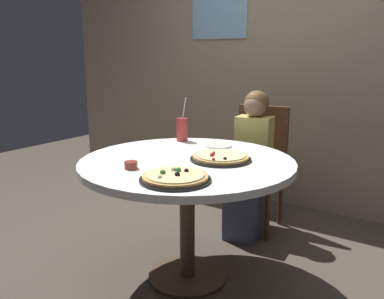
{
  "coord_description": "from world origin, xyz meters",
  "views": [
    {
      "loc": [
        1.3,
        -1.85,
        1.34
      ],
      "look_at": [
        0.0,
        0.05,
        0.8
      ],
      "focal_mm": 38.08,
      "sensor_mm": 36.0,
      "label": 1
    }
  ],
  "objects_px": {
    "diner_child": "(250,172)",
    "chair_wooden": "(258,160)",
    "soda_cup": "(182,129)",
    "sauce_bowl": "(131,165)",
    "pizza_veggie": "(175,177)",
    "plate_small": "(218,146)",
    "pizza_cheese": "(221,157)",
    "dining_table": "(187,175)"
  },
  "relations": [
    {
      "from": "dining_table",
      "to": "diner_child",
      "type": "xyz_separation_m",
      "value": [
        0.01,
        0.8,
        -0.17
      ]
    },
    {
      "from": "diner_child",
      "to": "plate_small",
      "type": "relative_size",
      "value": 6.01
    },
    {
      "from": "pizza_veggie",
      "to": "plate_small",
      "type": "distance_m",
      "value": 0.79
    },
    {
      "from": "pizza_cheese",
      "to": "sauce_bowl",
      "type": "xyz_separation_m",
      "value": [
        -0.3,
        -0.42,
        0.0
      ]
    },
    {
      "from": "plate_small",
      "to": "dining_table",
      "type": "bearing_deg",
      "value": -85.73
    },
    {
      "from": "pizza_cheese",
      "to": "soda_cup",
      "type": "distance_m",
      "value": 0.58
    },
    {
      "from": "diner_child",
      "to": "sauce_bowl",
      "type": "height_order",
      "value": "diner_child"
    },
    {
      "from": "pizza_veggie",
      "to": "pizza_cheese",
      "type": "bearing_deg",
      "value": 92.11
    },
    {
      "from": "chair_wooden",
      "to": "sauce_bowl",
      "type": "relative_size",
      "value": 13.57
    },
    {
      "from": "diner_child",
      "to": "plate_small",
      "type": "bearing_deg",
      "value": -95.36
    },
    {
      "from": "dining_table",
      "to": "soda_cup",
      "type": "xyz_separation_m",
      "value": [
        -0.33,
        0.4,
        0.18
      ]
    },
    {
      "from": "pizza_cheese",
      "to": "sauce_bowl",
      "type": "distance_m",
      "value": 0.52
    },
    {
      "from": "diner_child",
      "to": "soda_cup",
      "type": "height_order",
      "value": "diner_child"
    },
    {
      "from": "soda_cup",
      "to": "sauce_bowl",
      "type": "distance_m",
      "value": 0.76
    },
    {
      "from": "dining_table",
      "to": "diner_child",
      "type": "height_order",
      "value": "diner_child"
    },
    {
      "from": "soda_cup",
      "to": "sauce_bowl",
      "type": "height_order",
      "value": "soda_cup"
    },
    {
      "from": "dining_table",
      "to": "soda_cup",
      "type": "relative_size",
      "value": 4.04
    },
    {
      "from": "chair_wooden",
      "to": "soda_cup",
      "type": "bearing_deg",
      "value": -118.54
    },
    {
      "from": "diner_child",
      "to": "pizza_cheese",
      "type": "relative_size",
      "value": 3.09
    },
    {
      "from": "soda_cup",
      "to": "plate_small",
      "type": "distance_m",
      "value": 0.31
    },
    {
      "from": "diner_child",
      "to": "soda_cup",
      "type": "distance_m",
      "value": 0.63
    },
    {
      "from": "dining_table",
      "to": "plate_small",
      "type": "relative_size",
      "value": 6.88
    },
    {
      "from": "diner_child",
      "to": "chair_wooden",
      "type": "bearing_deg",
      "value": 95.96
    },
    {
      "from": "plate_small",
      "to": "pizza_veggie",
      "type": "bearing_deg",
      "value": -74.32
    },
    {
      "from": "diner_child",
      "to": "plate_small",
      "type": "height_order",
      "value": "diner_child"
    },
    {
      "from": "chair_wooden",
      "to": "diner_child",
      "type": "relative_size",
      "value": 0.88
    },
    {
      "from": "soda_cup",
      "to": "dining_table",
      "type": "bearing_deg",
      "value": -51.19
    },
    {
      "from": "dining_table",
      "to": "pizza_cheese",
      "type": "relative_size",
      "value": 3.53
    },
    {
      "from": "pizza_cheese",
      "to": "sauce_bowl",
      "type": "relative_size",
      "value": 5.01
    },
    {
      "from": "pizza_veggie",
      "to": "plate_small",
      "type": "bearing_deg",
      "value": 105.68
    },
    {
      "from": "pizza_veggie",
      "to": "sauce_bowl",
      "type": "height_order",
      "value": "pizza_veggie"
    },
    {
      "from": "pizza_cheese",
      "to": "diner_child",
      "type": "bearing_deg",
      "value": 102.56
    },
    {
      "from": "pizza_veggie",
      "to": "pizza_cheese",
      "type": "distance_m",
      "value": 0.46
    },
    {
      "from": "sauce_bowl",
      "to": "plate_small",
      "type": "relative_size",
      "value": 0.39
    },
    {
      "from": "dining_table",
      "to": "diner_child",
      "type": "distance_m",
      "value": 0.82
    },
    {
      "from": "sauce_bowl",
      "to": "plate_small",
      "type": "xyz_separation_m",
      "value": [
        0.11,
        0.72,
        -0.02
      ]
    },
    {
      "from": "soda_cup",
      "to": "plate_small",
      "type": "xyz_separation_m",
      "value": [
        0.3,
        -0.01,
        -0.08
      ]
    },
    {
      "from": "chair_wooden",
      "to": "diner_child",
      "type": "height_order",
      "value": "diner_child"
    },
    {
      "from": "diner_child",
      "to": "pizza_veggie",
      "type": "xyz_separation_m",
      "value": [
        0.17,
        -1.16,
        0.28
      ]
    },
    {
      "from": "diner_child",
      "to": "dining_table",
      "type": "bearing_deg",
      "value": -90.61
    },
    {
      "from": "chair_wooden",
      "to": "pizza_cheese",
      "type": "height_order",
      "value": "chair_wooden"
    },
    {
      "from": "dining_table",
      "to": "plate_small",
      "type": "bearing_deg",
      "value": 94.27
    }
  ]
}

